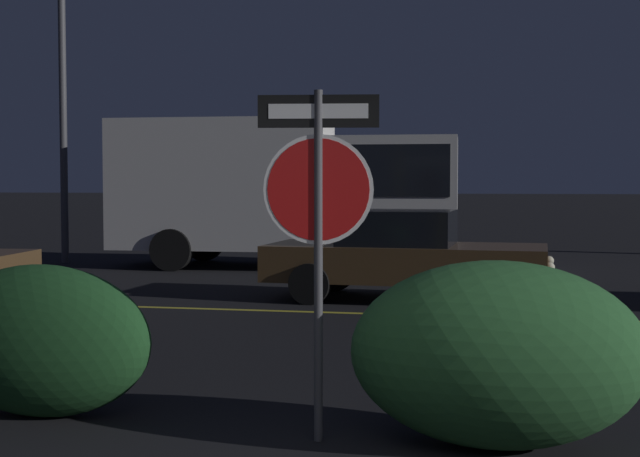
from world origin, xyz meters
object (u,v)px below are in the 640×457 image
stop_sign (318,195)px  passing_car_2 (404,255)px  hedge_bush_1 (41,341)px  street_lamp (62,48)px  delivery_truck (291,186)px  hedge_bush_2 (497,354)px

stop_sign → passing_car_2: 7.44m
hedge_bush_1 → passing_car_2: bearing=74.6°
hedge_bush_1 → street_lamp: (-5.96, 11.87, 4.10)m
hedge_bush_1 → delivery_truck: bearing=94.2°
street_lamp → stop_sign: bearing=-56.0°
hedge_bush_1 → delivery_truck: delivery_truck is taller
delivery_truck → hedge_bush_2: bearing=17.0°
stop_sign → street_lamp: bearing=116.0°
passing_car_2 → street_lamp: size_ratio=0.55×
hedge_bush_1 → passing_car_2: passing_car_2 is taller
hedge_bush_2 → street_lamp: size_ratio=0.25×
street_lamp → delivery_truck: bearing=-0.1°
hedge_bush_1 → street_lamp: 13.90m
hedge_bush_1 → hedge_bush_2: bearing=-2.1°
stop_sign → hedge_bush_2: bearing=-4.1°
hedge_bush_1 → delivery_truck: (-0.86, 11.86, 1.10)m
stop_sign → passing_car_2: (-0.19, 7.37, -1.01)m
hedge_bush_2 → street_lamp: (-9.33, 11.99, 4.05)m
delivery_truck → hedge_bush_1: bearing=1.7°
stop_sign → hedge_bush_1: size_ratio=1.37×
stop_sign → street_lamp: street_lamp is taller
street_lamp → hedge_bush_2: bearing=-52.1°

